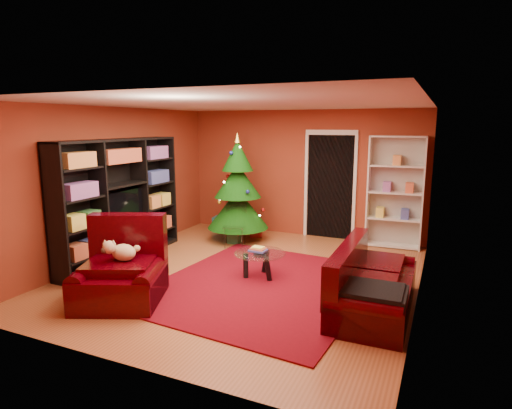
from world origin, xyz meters
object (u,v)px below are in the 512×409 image
at_px(rug, 262,285).
at_px(gift_box_teal, 221,224).
at_px(christmas_tree, 238,189).
at_px(coffee_table, 260,265).
at_px(media_unit, 120,201).
at_px(acrylic_chair, 235,226).
at_px(armchair, 120,270).
at_px(dog, 124,252).
at_px(gift_box_green, 234,237).
at_px(gift_box_red, 256,231).
at_px(sofa, 375,278).
at_px(white_bookshelf, 395,193).

relative_size(rug, gift_box_teal, 10.58).
xyz_separation_m(christmas_tree, coffee_table, (1.26, -1.79, -0.84)).
height_order(media_unit, acrylic_chair, media_unit).
bearing_deg(armchair, media_unit, 107.23).
bearing_deg(dog, gift_box_green, 66.18).
bearing_deg(christmas_tree, gift_box_red, 62.45).
relative_size(gift_box_red, armchair, 0.21).
bearing_deg(gift_box_teal, armchair, -80.72).
distance_m(armchair, coffee_table, 2.06).
bearing_deg(coffee_table, gift_box_teal, 129.82).
bearing_deg(sofa, white_bookshelf, 1.96).
height_order(rug, gift_box_green, gift_box_green).
distance_m(gift_box_red, dog, 3.76).
height_order(gift_box_teal, gift_box_green, gift_box_teal).
distance_m(armchair, acrylic_chair, 2.96).
height_order(gift_box_teal, coffee_table, coffee_table).
bearing_deg(gift_box_teal, christmas_tree, -38.28).
bearing_deg(rug, coffee_table, 119.66).
height_order(gift_box_green, sofa, sofa).
relative_size(christmas_tree, gift_box_teal, 6.84).
bearing_deg(christmas_tree, dog, -90.32).
distance_m(gift_box_red, acrylic_chair, 0.87).
bearing_deg(white_bookshelf, gift_box_teal, -178.32).
height_order(rug, armchair, armchair).
bearing_deg(gift_box_teal, coffee_table, -50.18).
height_order(sofa, acrylic_chair, sofa).
height_order(christmas_tree, dog, christmas_tree).
xyz_separation_m(rug, media_unit, (-2.69, 0.15, 1.03)).
bearing_deg(rug, armchair, -138.87).
relative_size(christmas_tree, sofa, 1.12).
distance_m(rug, dog, 2.00).
bearing_deg(armchair, white_bookshelf, 31.62).
distance_m(gift_box_teal, coffee_table, 3.04).
xyz_separation_m(gift_box_teal, dog, (0.66, -3.84, 0.51)).
bearing_deg(media_unit, coffee_table, 2.76).
distance_m(gift_box_teal, armchair, 3.97).
xyz_separation_m(gift_box_green, armchair, (-0.07, -3.16, 0.33)).
relative_size(gift_box_green, coffee_table, 0.30).
xyz_separation_m(gift_box_teal, gift_box_green, (0.71, -0.75, -0.04)).
distance_m(coffee_table, acrylic_chair, 1.79).
relative_size(rug, media_unit, 1.24).
distance_m(media_unit, dog, 1.88).
bearing_deg(gift_box_green, media_unit, -126.64).
height_order(armchair, dog, armchair).
bearing_deg(white_bookshelf, gift_box_red, -174.30).
xyz_separation_m(dog, sofa, (3.05, 1.06, -0.25)).
bearing_deg(media_unit, gift_box_teal, 76.41).
bearing_deg(white_bookshelf, acrylic_chair, -158.74).
relative_size(media_unit, acrylic_chair, 3.41).
bearing_deg(coffee_table, christmas_tree, 125.13).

